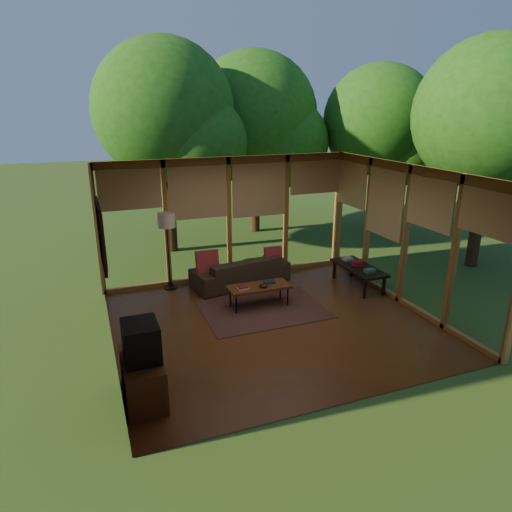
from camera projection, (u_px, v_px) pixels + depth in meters
name	position (u px, v px, depth m)	size (l,w,h in m)	color
floor	(273.00, 323.00, 8.22)	(5.50, 5.50, 0.00)	brown
ceiling	(274.00, 172.00, 7.37)	(5.50, 5.50, 0.00)	silver
wall_left	(105.00, 271.00, 6.86)	(0.04, 5.00, 2.70)	silver
wall_front	(353.00, 310.00, 5.58)	(5.50, 0.04, 2.70)	silver
window_wall_back	(229.00, 219.00, 10.01)	(5.50, 0.12, 2.70)	#99642F
window_wall_right	(406.00, 236.00, 8.72)	(0.12, 5.00, 2.70)	#99642F
exterior_lawn	(380.00, 205.00, 18.03)	(40.00, 40.00, 0.00)	#385620
tree_nw	(164.00, 111.00, 11.27)	(3.50, 3.50, 5.35)	#3B2615
tree_ne	(254.00, 116.00, 13.28)	(3.67, 3.67, 5.26)	#3B2615
tree_se	(490.00, 115.00, 10.07)	(3.38, 3.38, 5.23)	#3B2615
tree_far	(379.00, 121.00, 13.41)	(3.28, 3.28, 4.93)	#3B2615
rug	(263.00, 310.00, 8.73)	(2.30, 1.63, 0.01)	brown
sofa	(240.00, 271.00, 9.92)	(2.10, 0.82, 0.61)	#392A1C
pillow_left	(207.00, 262.00, 9.53)	(0.47, 0.16, 0.47)	maroon
pillow_right	(273.00, 256.00, 10.05)	(0.39, 0.13, 0.39)	maroon
ct_book_lower	(243.00, 288.00, 8.61)	(0.20, 0.15, 0.03)	#ABA19B
ct_book_upper	(243.00, 287.00, 8.60)	(0.17, 0.13, 0.03)	maroon
ct_book_side	(269.00, 282.00, 8.92)	(0.21, 0.15, 0.03)	black
ct_bowl	(263.00, 285.00, 8.69)	(0.16, 0.16, 0.07)	black
media_cabinet	(143.00, 378.00, 6.02)	(0.50, 1.00, 0.60)	#5B3019
television	(141.00, 341.00, 5.85)	(0.45, 0.55, 0.50)	black
console_book_a	(370.00, 271.00, 9.37)	(0.20, 0.15, 0.07)	#376056
console_book_b	(358.00, 263.00, 9.76)	(0.23, 0.17, 0.10)	maroon
console_book_c	(348.00, 259.00, 10.13)	(0.22, 0.16, 0.06)	#ABA19B
floor_lamp	(167.00, 225.00, 9.33)	(0.36, 0.36, 1.65)	black
coffee_table	(259.00, 287.00, 8.78)	(1.20, 0.50, 0.43)	#5B3019
side_console	(359.00, 268.00, 9.75)	(0.60, 1.40, 0.46)	black
wall_painting	(101.00, 235.00, 8.05)	(0.06, 1.35, 1.15)	black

